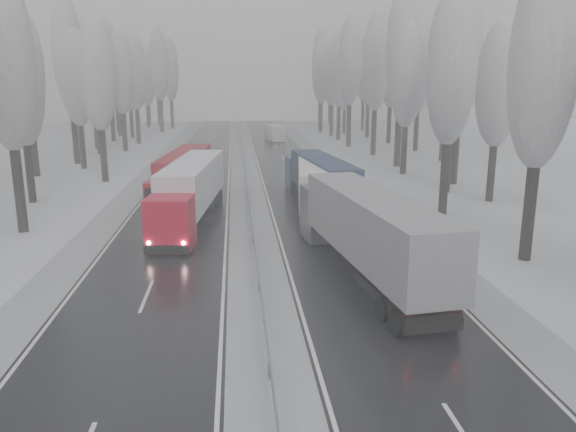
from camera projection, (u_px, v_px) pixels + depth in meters
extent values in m
cube|color=black|center=(315.00, 207.00, 44.43)|extent=(7.50, 200.00, 0.03)
cube|color=black|center=(181.00, 210.00, 43.47)|extent=(7.50, 200.00, 0.03)
cube|color=#ABAEB3|center=(249.00, 208.00, 43.95)|extent=(3.00, 200.00, 0.04)
cube|color=#ABAEB3|center=(377.00, 206.00, 44.88)|extent=(2.40, 200.00, 0.04)
cube|color=#ABAEB3|center=(116.00, 211.00, 43.01)|extent=(2.40, 200.00, 0.04)
cube|color=slate|center=(249.00, 201.00, 43.81)|extent=(0.06, 200.00, 0.32)
cube|color=slate|center=(250.00, 211.00, 41.95)|extent=(0.12, 0.12, 0.60)
cube|color=slate|center=(243.00, 156.00, 72.92)|extent=(0.12, 0.12, 0.60)
cylinder|color=black|center=(529.00, 211.00, 30.80)|extent=(0.68, 0.68, 5.60)
ellipsoid|color=gray|center=(545.00, 60.00, 28.93)|extent=(3.60, 3.60, 11.45)
cylinder|color=black|center=(444.00, 177.00, 41.76)|extent=(0.68, 0.68, 5.62)
ellipsoid|color=gray|center=(452.00, 65.00, 39.88)|extent=(3.60, 3.60, 11.48)
cylinder|color=black|center=(491.00, 172.00, 46.21)|extent=(0.64, 0.64, 4.94)
ellipsoid|color=gray|center=(499.00, 84.00, 44.56)|extent=(3.60, 3.60, 10.09)
cylinder|color=black|center=(448.00, 163.00, 49.97)|extent=(0.66, 0.66, 5.32)
ellipsoid|color=gray|center=(454.00, 75.00, 48.19)|extent=(3.60, 3.60, 10.88)
cylinder|color=black|center=(455.00, 151.00, 53.93)|extent=(0.72, 0.72, 6.31)
ellipsoid|color=gray|center=(462.00, 54.00, 51.82)|extent=(3.60, 3.60, 12.90)
cylinder|color=black|center=(404.00, 149.00, 59.99)|extent=(0.67, 0.67, 5.38)
ellipsoid|color=gray|center=(408.00, 75.00, 58.19)|extent=(3.60, 3.60, 10.98)
cylinder|color=black|center=(447.00, 148.00, 64.52)|extent=(0.62, 0.62, 4.59)
ellipsoid|color=gray|center=(451.00, 89.00, 62.99)|extent=(3.60, 3.60, 9.39)
cylinder|color=black|center=(398.00, 137.00, 65.13)|extent=(0.76, 0.76, 6.95)
ellipsoid|color=gray|center=(402.00, 48.00, 62.81)|extent=(3.60, 3.60, 14.19)
cylinder|color=black|center=(443.00, 134.00, 69.68)|extent=(0.74, 0.74, 6.59)
ellipsoid|color=gray|center=(448.00, 56.00, 67.47)|extent=(3.60, 3.60, 13.46)
cylinder|color=black|center=(374.00, 131.00, 75.09)|extent=(0.72, 0.72, 6.37)
ellipsoid|color=gray|center=(376.00, 61.00, 72.96)|extent=(3.60, 3.60, 13.01)
cylinder|color=black|center=(416.00, 130.00, 79.66)|extent=(0.70, 0.70, 5.97)
ellipsoid|color=gray|center=(419.00, 68.00, 77.66)|extent=(3.60, 3.60, 12.20)
cylinder|color=black|center=(349.00, 124.00, 85.28)|extent=(0.74, 0.74, 6.65)
ellipsoid|color=gray|center=(350.00, 60.00, 83.06)|extent=(3.60, 3.60, 13.59)
cylinder|color=black|center=(389.00, 124.00, 89.89)|extent=(0.71, 0.71, 6.14)
ellipsoid|color=gray|center=(391.00, 67.00, 87.84)|extent=(3.60, 3.60, 12.54)
cylinder|color=black|center=(339.00, 122.00, 94.81)|extent=(0.71, 0.71, 6.05)
ellipsoid|color=gray|center=(340.00, 69.00, 92.78)|extent=(3.60, 3.60, 12.37)
cylinder|color=black|center=(367.00, 119.00, 99.19)|extent=(0.72, 0.72, 6.30)
ellipsoid|color=gray|center=(369.00, 67.00, 97.09)|extent=(3.60, 3.60, 12.87)
cylinder|color=black|center=(331.00, 120.00, 102.10)|extent=(0.70, 0.70, 5.88)
ellipsoid|color=gray|center=(332.00, 72.00, 100.14)|extent=(3.60, 3.60, 12.00)
cylinder|color=black|center=(344.00, 121.00, 106.38)|extent=(0.64, 0.64, 4.86)
ellipsoid|color=gray|center=(345.00, 83.00, 104.76)|extent=(3.60, 3.60, 9.92)
cylinder|color=black|center=(321.00, 117.00, 108.89)|extent=(0.70, 0.70, 5.98)
ellipsoid|color=gray|center=(321.00, 72.00, 106.89)|extent=(3.60, 3.60, 12.21)
cylinder|color=black|center=(363.00, 115.00, 113.58)|extent=(0.71, 0.71, 6.19)
ellipsoid|color=gray|center=(364.00, 70.00, 111.51)|extent=(3.60, 3.60, 12.64)
cylinder|color=black|center=(320.00, 112.00, 118.43)|extent=(0.75, 0.75, 6.86)
ellipsoid|color=gray|center=(320.00, 64.00, 116.14)|extent=(3.60, 3.60, 14.01)
cylinder|color=black|center=(349.00, 114.00, 123.10)|extent=(0.68, 0.68, 5.55)
ellipsoid|color=gray|center=(349.00, 77.00, 121.24)|extent=(3.60, 3.60, 11.33)
cylinder|color=black|center=(320.00, 111.00, 128.90)|extent=(0.71, 0.71, 6.09)
ellipsoid|color=gray|center=(321.00, 72.00, 126.87)|extent=(3.60, 3.60, 12.45)
cylinder|color=black|center=(329.00, 111.00, 133.10)|extent=(0.67, 0.67, 5.49)
ellipsoid|color=gray|center=(330.00, 77.00, 131.27)|extent=(3.60, 3.60, 11.21)
cylinder|color=black|center=(19.00, 188.00, 36.63)|extent=(0.69, 0.69, 5.83)
ellipsoid|color=gray|center=(4.00, 56.00, 34.68)|extent=(3.60, 3.60, 11.92)
cylinder|color=black|center=(30.00, 172.00, 45.80)|extent=(0.65, 0.65, 5.03)
ellipsoid|color=gray|center=(20.00, 82.00, 44.12)|extent=(3.60, 3.60, 10.28)
cylinder|color=black|center=(103.00, 154.00, 55.33)|extent=(0.67, 0.67, 5.44)
ellipsoid|color=gray|center=(97.00, 73.00, 53.51)|extent=(3.60, 3.60, 11.11)
cylinder|color=black|center=(34.00, 149.00, 58.44)|extent=(0.69, 0.69, 5.72)
ellipsoid|color=gray|center=(26.00, 68.00, 56.53)|extent=(3.60, 3.60, 11.69)
cylinder|color=black|center=(82.00, 146.00, 63.66)|extent=(0.66, 0.66, 5.23)
ellipsoid|color=gray|center=(77.00, 78.00, 61.91)|extent=(3.60, 3.60, 10.68)
cylinder|color=black|center=(75.00, 136.00, 67.20)|extent=(0.74, 0.74, 6.60)
ellipsoid|color=gray|center=(68.00, 55.00, 64.99)|extent=(3.60, 3.60, 13.49)
cylinder|color=black|center=(103.00, 138.00, 73.00)|extent=(0.65, 0.65, 5.16)
ellipsoid|color=gray|center=(98.00, 79.00, 71.27)|extent=(3.60, 3.60, 10.54)
cylinder|color=black|center=(99.00, 133.00, 76.67)|extent=(0.69, 0.69, 5.79)
ellipsoid|color=gray|center=(94.00, 70.00, 74.73)|extent=(3.60, 3.60, 11.84)
cylinder|color=black|center=(125.00, 131.00, 79.63)|extent=(0.68, 0.68, 5.64)
ellipsoid|color=gray|center=(121.00, 73.00, 77.74)|extent=(3.60, 3.60, 11.53)
cylinder|color=black|center=(96.00, 126.00, 82.95)|extent=(0.73, 0.73, 6.56)
ellipsoid|color=gray|center=(91.00, 60.00, 80.76)|extent=(3.60, 3.60, 13.40)
cylinder|color=black|center=(138.00, 125.00, 89.39)|extent=(0.69, 0.69, 5.79)
ellipsoid|color=gray|center=(135.00, 72.00, 87.46)|extent=(3.60, 3.60, 11.84)
cylinder|color=black|center=(113.00, 121.00, 92.73)|extent=(0.74, 0.74, 6.65)
ellipsoid|color=gray|center=(108.00, 62.00, 90.51)|extent=(3.60, 3.60, 13.58)
cylinder|color=black|center=(132.00, 123.00, 98.28)|extent=(0.65, 0.65, 5.12)
ellipsoid|color=gray|center=(129.00, 80.00, 96.57)|extent=(3.60, 3.60, 10.46)
cylinder|color=black|center=(119.00, 120.00, 101.80)|extent=(0.69, 0.69, 5.84)
ellipsoid|color=gray|center=(116.00, 72.00, 99.85)|extent=(3.60, 3.60, 11.92)
cylinder|color=black|center=(162.00, 115.00, 108.90)|extent=(0.74, 0.74, 6.67)
ellipsoid|color=gray|center=(159.00, 64.00, 106.67)|extent=(3.60, 3.60, 13.63)
cylinder|color=black|center=(118.00, 115.00, 111.97)|extent=(0.72, 0.72, 6.31)
ellipsoid|color=gray|center=(114.00, 68.00, 109.87)|extent=(3.60, 3.60, 12.88)
cylinder|color=black|center=(172.00, 113.00, 118.13)|extent=(0.72, 0.72, 6.29)
ellipsoid|color=gray|center=(170.00, 69.00, 116.02)|extent=(3.60, 3.60, 12.84)
cylinder|color=black|center=(148.00, 116.00, 121.65)|extent=(0.64, 0.64, 4.86)
ellipsoid|color=gray|center=(146.00, 83.00, 120.03)|extent=(3.60, 3.60, 9.92)
cylinder|color=black|center=(159.00, 111.00, 124.14)|extent=(0.74, 0.74, 6.63)
ellipsoid|color=gray|center=(157.00, 67.00, 121.93)|extent=(3.60, 3.60, 13.54)
cylinder|color=black|center=(149.00, 112.00, 127.86)|extent=(0.69, 0.69, 5.79)
ellipsoid|color=gray|center=(147.00, 75.00, 125.92)|extent=(3.60, 3.60, 11.82)
cube|color=#49494E|center=(324.00, 211.00, 35.25)|extent=(3.04, 3.13, 3.24)
cube|color=black|center=(318.00, 195.00, 36.35)|extent=(2.47, 0.43, 1.08)
cube|color=black|center=(317.00, 225.00, 36.94)|extent=(2.70, 0.51, 0.54)
cube|color=slate|center=(374.00, 227.00, 27.01)|extent=(4.55, 14.27, 3.02)
cube|color=black|center=(441.00, 334.00, 20.85)|extent=(2.48, 0.45, 0.49)
cube|color=black|center=(405.00, 297.00, 23.82)|extent=(3.12, 6.19, 0.49)
cube|color=black|center=(433.00, 332.00, 21.47)|extent=(2.47, 0.39, 0.65)
cylinder|color=black|center=(310.00, 234.00, 34.47)|extent=(0.52, 1.16, 1.12)
cylinder|color=black|center=(345.00, 232.00, 34.96)|extent=(0.52, 1.16, 1.12)
cylinder|color=black|center=(384.00, 309.00, 23.22)|extent=(0.52, 1.16, 1.12)
cylinder|color=black|center=(434.00, 304.00, 23.71)|extent=(0.52, 1.16, 1.12)
cylinder|color=black|center=(398.00, 322.00, 21.89)|extent=(0.52, 1.16, 1.12)
cylinder|color=black|center=(451.00, 317.00, 22.38)|extent=(0.52, 1.16, 1.12)
sphere|color=#FF0C05|center=(418.00, 315.00, 20.36)|extent=(0.22, 0.22, 0.22)
sphere|color=#FF0C05|center=(469.00, 310.00, 20.80)|extent=(0.22, 0.22, 0.22)
sphere|color=white|center=(302.00, 220.00, 36.64)|extent=(0.24, 0.24, 0.24)
sphere|color=white|center=(332.00, 218.00, 37.09)|extent=(0.24, 0.24, 0.24)
cube|color=#1D2749|center=(301.00, 173.00, 51.10)|extent=(2.64, 2.72, 2.85)
cube|color=black|center=(298.00, 164.00, 52.08)|extent=(2.18, 0.34, 0.95)
cube|color=black|center=(298.00, 183.00, 52.59)|extent=(2.37, 0.41, 0.47)
cube|color=#16203E|center=(323.00, 175.00, 43.83)|extent=(3.80, 12.54, 2.66)
cube|color=black|center=(346.00, 219.00, 38.39)|extent=(2.18, 0.36, 0.43)
cube|color=black|center=(335.00, 208.00, 41.01)|extent=(2.67, 5.42, 0.43)
cube|color=black|center=(344.00, 220.00, 38.93)|extent=(2.18, 0.30, 0.57)
cylinder|color=black|center=(292.00, 187.00, 50.43)|extent=(0.44, 1.02, 0.99)
cylinder|color=black|center=(314.00, 186.00, 50.83)|extent=(0.44, 1.02, 0.99)
cylinder|color=black|center=(323.00, 213.00, 40.50)|extent=(0.44, 1.02, 0.99)
cylinder|color=black|center=(349.00, 211.00, 40.90)|extent=(0.44, 1.02, 0.99)
cylinder|color=black|center=(328.00, 216.00, 39.32)|extent=(0.44, 1.02, 0.99)
cylinder|color=black|center=(355.00, 215.00, 39.72)|extent=(0.44, 1.02, 0.99)
sphere|color=#FF0C05|center=(334.00, 209.00, 37.97)|extent=(0.19, 0.19, 0.19)
sphere|color=#FF0C05|center=(360.00, 208.00, 38.33)|extent=(0.19, 0.19, 0.19)
sphere|color=white|center=(288.00, 179.00, 52.35)|extent=(0.21, 0.21, 0.21)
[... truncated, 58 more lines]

